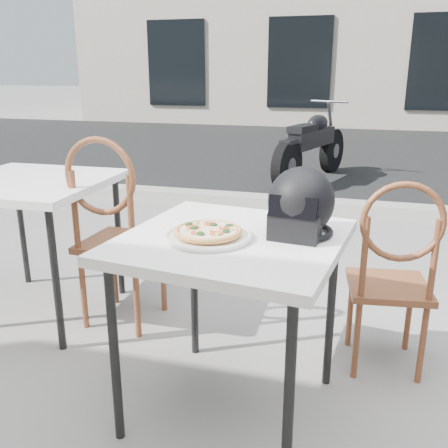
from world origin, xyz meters
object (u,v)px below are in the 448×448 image
(cafe_table_main, at_px, (232,253))
(motorcycle, at_px, (312,147))
(pizza, at_px, (208,231))
(helmet, at_px, (300,206))
(cafe_chair_main, at_px, (393,268))
(plate, at_px, (208,236))
(cafe_chair_side, at_px, (113,224))
(cafe_table_side, at_px, (29,192))

(cafe_table_main, distance_m, motorcycle, 4.91)
(pizza, bearing_deg, motorcycle, 91.26)
(helmet, height_order, cafe_chair_main, helmet)
(cafe_table_main, height_order, helmet, helmet)
(motorcycle, bearing_deg, cafe_table_main, -70.16)
(plate, bearing_deg, motorcycle, 91.26)
(cafe_chair_side, bearing_deg, cafe_table_side, -0.36)
(cafe_table_side, relative_size, motorcycle, 0.44)
(cafe_table_main, xyz_separation_m, cafe_chair_main, (0.66, 0.48, -0.18))
(plate, relative_size, cafe_chair_side, 0.33)
(plate, relative_size, cafe_chair_main, 0.38)
(cafe_table_main, xyz_separation_m, pizza, (-0.08, -0.06, 0.11))
(pizza, height_order, helmet, helmet)
(motorcycle, bearing_deg, pizza, -71.14)
(plate, bearing_deg, cafe_table_main, 34.25)
(cafe_table_main, relative_size, cafe_table_side, 1.06)
(plate, distance_m, cafe_chair_main, 0.95)
(cafe_table_side, distance_m, motorcycle, 4.48)
(cafe_table_side, bearing_deg, helmet, -16.92)
(cafe_table_main, xyz_separation_m, cafe_table_side, (-1.37, 0.59, 0.03))
(pizza, xyz_separation_m, helmet, (0.34, 0.15, 0.09))
(cafe_chair_main, bearing_deg, motorcycle, -86.86)
(cafe_chair_main, distance_m, cafe_table_side, 2.04)
(cafe_chair_side, bearing_deg, motorcycle, -95.61)
(pizza, relative_size, helmet, 1.07)
(cafe_table_side, distance_m, cafe_chair_side, 0.56)
(cafe_table_side, bearing_deg, cafe_chair_main, -2.84)
(cafe_table_main, xyz_separation_m, motorcycle, (-0.19, 4.89, -0.28))
(pizza, height_order, motorcycle, motorcycle)
(cafe_chair_main, bearing_deg, cafe_table_main, 28.75)
(cafe_chair_main, xyz_separation_m, motorcycle, (-0.85, 4.41, -0.09))
(motorcycle, bearing_deg, cafe_chair_main, -61.53)
(helmet, height_order, motorcycle, helmet)
(cafe_chair_main, xyz_separation_m, cafe_chair_side, (-1.48, 0.07, 0.07))
(helmet, distance_m, motorcycle, 4.85)
(cafe_table_main, height_order, plate, plate)
(cafe_chair_main, bearing_deg, plate, 28.51)
(cafe_table_main, relative_size, cafe_chair_main, 0.96)
(cafe_chair_main, xyz_separation_m, cafe_table_side, (-2.03, 0.10, 0.21))
(helmet, xyz_separation_m, cafe_chair_main, (0.40, 0.39, -0.38))
(cafe_table_main, height_order, pizza, pizza)
(helmet, bearing_deg, cafe_chair_main, 51.75)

